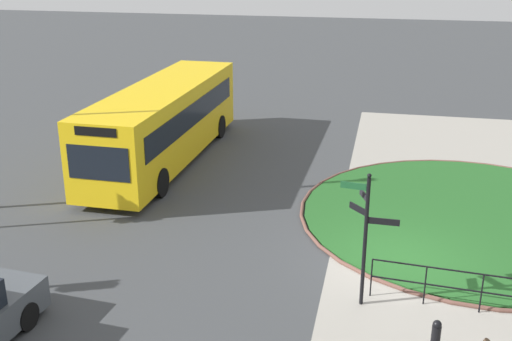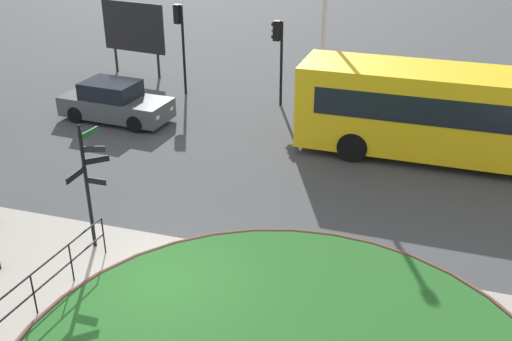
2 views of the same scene
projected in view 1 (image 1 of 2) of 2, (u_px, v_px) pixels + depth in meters
name	position (u px, v px, depth m)	size (l,w,h in m)	color
ground	(399.00, 263.00, 16.72)	(120.00, 120.00, 0.00)	#3D3F42
sidewalk_paving	(480.00, 271.00, 16.30)	(32.00, 7.85, 0.02)	#9E998E
grass_island	(473.00, 217.00, 19.43)	(10.56, 10.56, 0.10)	#235B23
grass_kerb_ring	(473.00, 217.00, 19.42)	(10.87, 10.87, 0.11)	brown
signpost_directional	(365.00, 229.00, 14.21)	(0.58, 1.37, 3.33)	black
bollard_foreground	(436.00, 338.00, 12.78)	(0.19, 0.19, 0.88)	black
railing_grass_edge	(482.00, 288.00, 14.24)	(0.45, 5.05, 1.03)	black
bus_yellow	(164.00, 121.00, 24.13)	(11.11, 2.75, 3.00)	yellow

